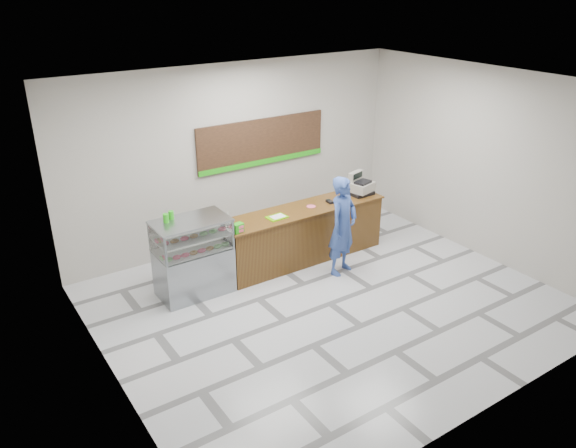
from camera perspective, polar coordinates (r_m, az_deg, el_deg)
floor at (r=9.28m, az=4.30°, el=-8.07°), size 7.00×7.00×0.00m
back_wall at (r=10.85m, az=-5.22°, el=6.93°), size 7.00×0.00×7.00m
ceiling at (r=8.00m, az=5.09°, el=13.72°), size 7.00×7.00×0.00m
sales_counter at (r=10.41m, az=1.56°, el=-1.01°), size 3.26×0.76×1.03m
display_case at (r=9.36m, az=-9.62°, el=-3.30°), size 1.22×0.72×1.33m
menu_board at (r=11.03m, az=-2.62°, el=8.27°), size 2.80×0.06×0.90m
cash_register at (r=10.94m, az=7.25°, el=3.86°), size 0.54×0.55×0.41m
card_terminal at (r=10.48m, az=4.26°, el=2.28°), size 0.10×0.18×0.04m
serving_tray at (r=9.80m, az=-1.13°, el=0.70°), size 0.37×0.28×0.02m
napkin_box at (r=9.60m, az=-6.31°, el=0.33°), size 0.14×0.14×0.11m
straw_cup at (r=9.53m, az=-6.10°, el=0.23°), size 0.09×0.09×0.13m
promo_box at (r=9.25m, az=-5.10°, el=-0.41°), size 0.19×0.15×0.16m
donut_decal at (r=10.29m, az=2.36°, el=1.80°), size 0.17×0.17×0.00m
green_cup_left at (r=9.05m, az=-12.30°, el=0.59°), size 0.09×0.09×0.14m
green_cup_right at (r=9.17m, az=-11.78°, el=0.90°), size 0.09×0.09×0.14m
customer at (r=9.85m, az=5.59°, el=-0.19°), size 0.76×0.62×1.79m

